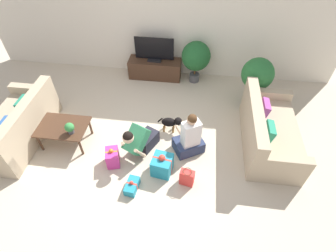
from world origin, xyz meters
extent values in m
plane|color=beige|center=(0.00, 0.00, 0.00)|extent=(16.00, 16.00, 0.00)
cube|color=silver|center=(0.00, 2.63, 1.30)|extent=(8.40, 0.06, 2.60)
cube|color=tan|center=(-2.43, -0.07, 0.23)|extent=(0.94, 1.87, 0.45)
cube|color=tan|center=(-2.06, -0.07, 0.66)|extent=(0.20, 1.87, 0.42)
cube|color=tan|center=(-2.43, 0.79, 0.32)|extent=(0.94, 0.16, 0.63)
cube|color=#288E6B|center=(-2.26, 0.23, 0.61)|extent=(0.18, 0.34, 0.32)
cube|color=#3366AD|center=(-2.26, -0.37, 0.61)|extent=(0.18, 0.34, 0.32)
cube|color=tan|center=(2.43, 0.41, 0.23)|extent=(0.94, 1.87, 0.45)
cube|color=tan|center=(2.06, 0.41, 0.66)|extent=(0.20, 1.87, 0.42)
cube|color=tan|center=(2.43, -0.45, 0.32)|extent=(0.94, 0.16, 0.63)
cube|color=tan|center=(2.43, 1.27, 0.32)|extent=(0.94, 0.16, 0.63)
cube|color=#288E6B|center=(2.26, 0.11, 0.61)|extent=(0.18, 0.34, 0.32)
cube|color=#9E4293|center=(2.26, 0.71, 0.61)|extent=(0.18, 0.34, 0.32)
cube|color=#472D1E|center=(-1.45, -0.04, 0.41)|extent=(0.92, 0.65, 0.03)
cylinder|color=#472D1E|center=(-1.84, -0.31, 0.20)|extent=(0.04, 0.04, 0.40)
cylinder|color=#472D1E|center=(-1.05, -0.31, 0.20)|extent=(0.04, 0.04, 0.40)
cylinder|color=#472D1E|center=(-1.84, 0.22, 0.20)|extent=(0.04, 0.04, 0.40)
cylinder|color=#472D1E|center=(-1.05, 0.22, 0.20)|extent=(0.04, 0.04, 0.40)
cube|color=#472D1E|center=(-0.10, 2.34, 0.23)|extent=(1.28, 0.44, 0.47)
cube|color=black|center=(-0.10, 2.34, 0.49)|extent=(0.32, 0.20, 0.05)
cube|color=black|center=(-0.10, 2.34, 0.79)|extent=(0.92, 0.03, 0.54)
cylinder|color=#336B84|center=(2.23, 1.70, 0.11)|extent=(0.21, 0.21, 0.22)
cylinder|color=brown|center=(2.23, 1.70, 0.33)|extent=(0.04, 0.04, 0.21)
sphere|color=#286B33|center=(2.23, 1.70, 0.72)|extent=(0.68, 0.68, 0.68)
cylinder|color=#4C4C51|center=(0.89, 2.29, 0.10)|extent=(0.24, 0.24, 0.20)
cylinder|color=brown|center=(0.89, 2.29, 0.30)|extent=(0.04, 0.04, 0.20)
sphere|color=#1E5628|center=(0.89, 2.29, 0.69)|extent=(0.68, 0.68, 0.68)
cube|color=#23232D|center=(0.12, 0.06, 0.14)|extent=(0.45, 0.52, 0.28)
cube|color=#338456|center=(-0.01, -0.20, 0.44)|extent=(0.51, 0.59, 0.47)
sphere|color=beige|center=(-0.09, -0.37, 0.65)|extent=(0.19, 0.19, 0.19)
sphere|color=black|center=(-0.09, -0.37, 0.69)|extent=(0.18, 0.18, 0.18)
cylinder|color=beige|center=(-0.18, -0.22, 0.25)|extent=(0.17, 0.27, 0.41)
cylinder|color=beige|center=(0.08, -0.35, 0.25)|extent=(0.17, 0.27, 0.41)
cube|color=#283351|center=(0.91, 0.06, 0.12)|extent=(0.65, 0.61, 0.24)
cube|color=white|center=(0.94, 0.01, 0.50)|extent=(0.38, 0.33, 0.52)
sphere|color=tan|center=(0.94, 0.02, 0.84)|extent=(0.18, 0.18, 0.18)
sphere|color=#472D19|center=(0.94, 0.01, 0.87)|extent=(0.16, 0.16, 0.16)
cylinder|color=tan|center=(0.95, 0.25, 0.42)|extent=(0.18, 0.25, 0.06)
cylinder|color=tan|center=(0.73, 0.12, 0.42)|extent=(0.18, 0.25, 0.06)
ellipsoid|color=black|center=(0.48, 0.51, 0.23)|extent=(0.29, 0.17, 0.19)
sphere|color=black|center=(0.67, 0.51, 0.28)|extent=(0.16, 0.16, 0.16)
sphere|color=olive|center=(0.73, 0.51, 0.26)|extent=(0.07, 0.07, 0.07)
cylinder|color=black|center=(0.31, 0.51, 0.27)|extent=(0.11, 0.03, 0.12)
cylinder|color=olive|center=(0.58, 0.46, 0.07)|extent=(0.04, 0.04, 0.14)
cylinder|color=olive|center=(0.58, 0.56, 0.07)|extent=(0.04, 0.04, 0.14)
cylinder|color=olive|center=(0.39, 0.46, 0.07)|extent=(0.04, 0.04, 0.14)
cylinder|color=olive|center=(0.39, 0.56, 0.07)|extent=(0.04, 0.04, 0.14)
cube|color=teal|center=(0.49, -0.50, 0.18)|extent=(0.38, 0.39, 0.36)
cube|color=red|center=(0.49, -0.50, 0.18)|extent=(0.34, 0.08, 0.36)
sphere|color=red|center=(0.49, -0.50, 0.38)|extent=(0.12, 0.12, 0.12)
cube|color=#CC3389|center=(-0.41, -0.44, 0.16)|extent=(0.30, 0.35, 0.32)
cube|color=orange|center=(-0.41, -0.44, 0.16)|extent=(0.22, 0.09, 0.32)
sphere|color=orange|center=(-0.41, -0.44, 0.35)|extent=(0.08, 0.08, 0.08)
cube|color=teal|center=(0.04, -0.92, 0.08)|extent=(0.22, 0.35, 0.15)
cube|color=red|center=(0.04, -0.92, 0.08)|extent=(0.19, 0.05, 0.16)
sphere|color=red|center=(0.04, -0.92, 0.18)|extent=(0.06, 0.06, 0.06)
cube|color=red|center=(0.94, -0.69, 0.16)|extent=(0.26, 0.17, 0.32)
torus|color=#4C3823|center=(0.94, -0.69, 0.34)|extent=(0.18, 0.18, 0.01)
cylinder|color=#4C4C51|center=(-1.22, -0.18, 0.46)|extent=(0.11, 0.11, 0.07)
sphere|color=#337F3D|center=(-1.22, -0.18, 0.57)|extent=(0.17, 0.17, 0.17)
camera|label=1|loc=(0.94, -3.16, 3.92)|focal=28.00mm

